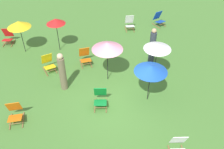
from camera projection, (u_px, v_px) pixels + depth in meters
The scene contains 16 objects.
ground_plane at pixel (120, 103), 9.87m from camera, with size 40.00×40.00×0.00m, color #477A33.
deckchair_0 at pixel (159, 19), 14.82m from camera, with size 0.67×0.86×0.83m.
deckchair_1 at pixel (130, 23), 14.39m from camera, with size 0.60×0.83×0.83m.
deckchair_2 at pixel (15, 113), 8.94m from camera, with size 0.52×0.79×0.83m.
deckchair_3 at pixel (100, 98), 9.55m from camera, with size 0.65×0.85×0.83m.
deckchair_4 at pixel (85, 57), 11.72m from camera, with size 0.48×0.76×0.83m.
deckchair_5 at pixel (8, 37), 13.18m from camera, with size 0.64×0.85×0.83m.
deckchair_6 at pixel (179, 147), 7.81m from camera, with size 0.64×0.85×0.83m.
deckchair_7 at pixel (48, 63), 11.31m from camera, with size 0.65×0.85×0.83m.
umbrella_0 at pixel (19, 24), 11.79m from camera, with size 1.12×1.12×1.69m.
umbrella_1 at pixel (107, 46), 9.96m from camera, with size 1.28×1.28×1.87m.
umbrella_2 at pixel (151, 69), 9.07m from camera, with size 1.24×1.24×1.65m.
umbrella_3 at pixel (158, 46), 9.99m from camera, with size 1.13×1.13×1.80m.
umbrella_4 at pixel (56, 21), 11.89m from camera, with size 0.92×0.92×1.74m.
person_0 at pixel (62, 72), 10.03m from camera, with size 0.33×0.33×1.74m.
person_1 at pixel (152, 46), 11.61m from camera, with size 0.37×0.37×1.73m.
Camera 1 is at (-2.15, -6.69, 7.03)m, focal length 39.95 mm.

